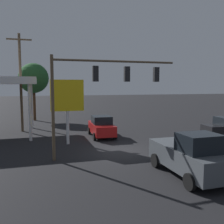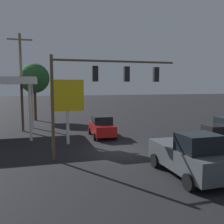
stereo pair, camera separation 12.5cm
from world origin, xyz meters
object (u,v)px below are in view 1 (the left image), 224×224
traffic_signal_assembly (102,82)px  price_sign (67,98)px  sedan_far (102,126)px  street_tree (34,78)px  utility_pole (21,80)px  pickup_parked (190,156)px

traffic_signal_assembly → price_sign: (1.79, -4.22, -1.21)m
price_sign → sedan_far: (-3.32, -2.05, -2.78)m
traffic_signal_assembly → sedan_far: bearing=-103.7°
price_sign → sedan_far: size_ratio=1.16×
traffic_signal_assembly → sedan_far: traffic_signal_assembly is taller
street_tree → traffic_signal_assembly: bearing=103.2°
utility_pole → price_sign: utility_pole is taller
utility_pole → price_sign: bearing=119.0°
pickup_parked → sedan_far: bearing=-170.8°
traffic_signal_assembly → price_sign: 4.75m
utility_pole → pickup_parked: 18.90m
traffic_signal_assembly → street_tree: (4.52, -19.26, 0.71)m
traffic_signal_assembly → street_tree: size_ratio=1.09×
utility_pole → street_tree: size_ratio=1.29×
traffic_signal_assembly → utility_pole: 12.53m
price_sign → pickup_parked: 10.81m
pickup_parked → street_tree: 25.81m
pickup_parked → traffic_signal_assembly: bearing=-145.3°
price_sign → pickup_parked: price_sign is taller
sedan_far → pickup_parked: 11.31m
price_sign → street_tree: bearing=-79.7°
traffic_signal_assembly → utility_pole: (5.66, -11.18, 0.28)m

